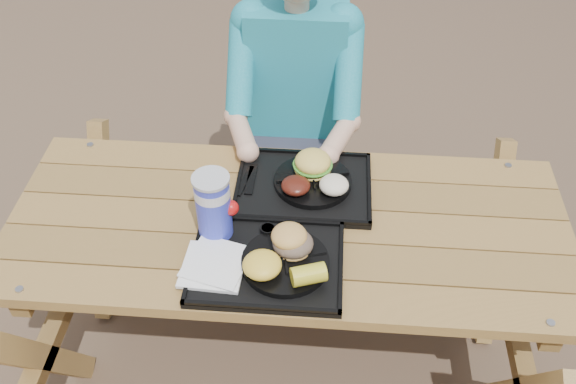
{
  "coord_description": "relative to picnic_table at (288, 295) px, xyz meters",
  "views": [
    {
      "loc": [
        0.11,
        -1.44,
        2.21
      ],
      "look_at": [
        0.0,
        0.0,
        0.88
      ],
      "focal_mm": 40.0,
      "sensor_mm": 36.0,
      "label": 1
    }
  ],
  "objects": [
    {
      "name": "diner",
      "position": [
        -0.02,
        0.71,
        0.27
      ],
      "size": [
        0.48,
        0.84,
        1.28
      ],
      "primitive_type": null,
      "color": "teal",
      "rests_on": "ground"
    },
    {
      "name": "mac_cheese",
      "position": [
        -0.05,
        -0.25,
        0.44
      ],
      "size": [
        0.11,
        0.11,
        0.06
      ],
      "primitive_type": "ellipsoid",
      "color": "yellow",
      "rests_on": "plate_near"
    },
    {
      "name": "napkin_stack",
      "position": [
        -0.2,
        -0.23,
        0.41
      ],
      "size": [
        0.19,
        0.19,
        0.02
      ],
      "primitive_type": "cube",
      "rotation": [
        0.0,
        0.0,
        -0.05
      ],
      "color": "white",
      "rests_on": "tray_near"
    },
    {
      "name": "corn_cob",
      "position": [
        0.08,
        -0.27,
        0.44
      ],
      "size": [
        0.12,
        0.12,
        0.06
      ],
      "primitive_type": null,
      "rotation": [
        0.0,
        0.0,
        0.33
      ],
      "color": "yellow",
      "rests_on": "plate_near"
    },
    {
      "name": "soda_cup",
      "position": [
        -0.22,
        -0.08,
        0.5
      ],
      "size": [
        0.11,
        0.11,
        0.21
      ],
      "primitive_type": "cylinder",
      "color": "#1A27C8",
      "rests_on": "tray_near"
    },
    {
      "name": "tray_near",
      "position": [
        -0.05,
        -0.19,
        0.39
      ],
      "size": [
        0.45,
        0.35,
        0.02
      ],
      "primitive_type": "cube",
      "color": "black",
      "rests_on": "picnic_table"
    },
    {
      "name": "baked_beans",
      "position": [
        0.02,
        0.11,
        0.44
      ],
      "size": [
        0.1,
        0.1,
        0.04
      ],
      "primitive_type": "ellipsoid",
      "color": "#511910",
      "rests_on": "plate_far"
    },
    {
      "name": "cutlery_far",
      "position": [
        -0.14,
        0.17,
        0.4
      ],
      "size": [
        0.03,
        0.15,
        0.01
      ],
      "primitive_type": "cube",
      "rotation": [
        0.0,
        0.0,
        -0.02
      ],
      "color": "black",
      "rests_on": "tray_far"
    },
    {
      "name": "plate_far",
      "position": [
        0.07,
        0.17,
        0.41
      ],
      "size": [
        0.26,
        0.26,
        0.02
      ],
      "primitive_type": "cylinder",
      "color": "black",
      "rests_on": "tray_far"
    },
    {
      "name": "condiment_mustard",
      "position": [
        0.01,
        -0.06,
        0.41
      ],
      "size": [
        0.05,
        0.05,
        0.03
      ],
      "primitive_type": "cylinder",
      "color": "gold",
      "rests_on": "tray_near"
    },
    {
      "name": "picnic_table",
      "position": [
        0.0,
        0.0,
        0.0
      ],
      "size": [
        1.8,
        1.49,
        0.75
      ],
      "primitive_type": null,
      "color": "#999999",
      "rests_on": "ground"
    },
    {
      "name": "plate_near",
      "position": [
        0.01,
        -0.2,
        0.41
      ],
      "size": [
        0.26,
        0.26,
        0.02
      ],
      "primitive_type": "cylinder",
      "color": "black",
      "rests_on": "tray_near"
    },
    {
      "name": "potato_salad",
      "position": [
        0.14,
        0.11,
        0.44
      ],
      "size": [
        0.1,
        0.1,
        0.05
      ],
      "primitive_type": "ellipsoid",
      "color": "white",
      "rests_on": "plate_far"
    },
    {
      "name": "tray_far",
      "position": [
        0.04,
        0.16,
        0.39
      ],
      "size": [
        0.45,
        0.35,
        0.02
      ],
      "primitive_type": "cube",
      "color": "black",
      "rests_on": "picnic_table"
    },
    {
      "name": "burger",
      "position": [
        0.07,
        0.21,
        0.47
      ],
      "size": [
        0.12,
        0.12,
        0.11
      ],
      "primitive_type": null,
      "color": "#F6D057",
      "rests_on": "plate_far"
    },
    {
      "name": "ground",
      "position": [
        0.0,
        0.0,
        -0.38
      ],
      "size": [
        60.0,
        60.0,
        0.0
      ],
      "primitive_type": "plane",
      "color": "#999999",
      "rests_on": "ground"
    },
    {
      "name": "condiment_bbq",
      "position": [
        -0.06,
        -0.08,
        0.41
      ],
      "size": [
        0.05,
        0.05,
        0.03
      ],
      "primitive_type": "cylinder",
      "color": "#331305",
      "rests_on": "tray_near"
    },
    {
      "name": "sandwich",
      "position": [
        0.03,
        -0.15,
        0.47
      ],
      "size": [
        0.11,
        0.11,
        0.12
      ],
      "primitive_type": null,
      "color": "#E7A951",
      "rests_on": "plate_near"
    }
  ]
}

